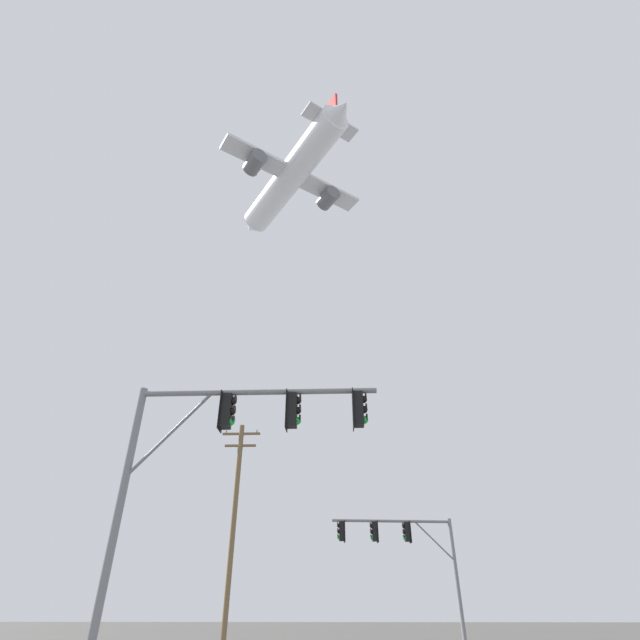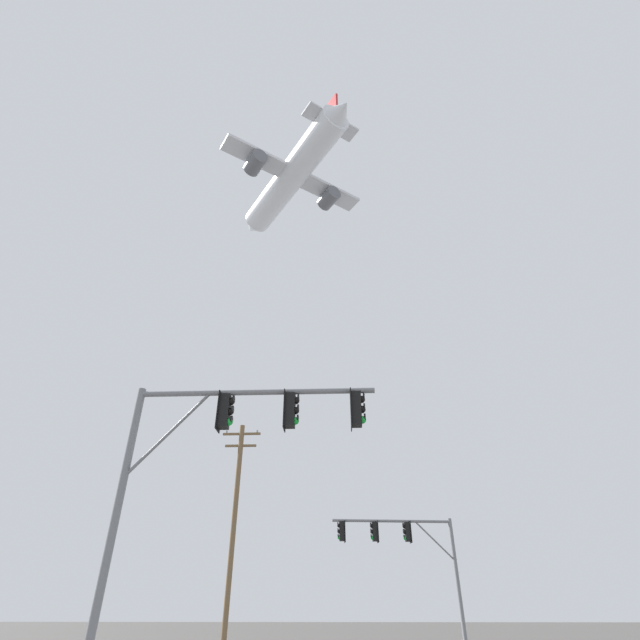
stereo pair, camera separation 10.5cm
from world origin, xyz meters
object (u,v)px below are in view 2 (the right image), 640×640
at_px(signal_pole_near, 225,442).
at_px(utility_pole, 234,518).
at_px(signal_pole_far, 404,544).
at_px(airplane, 292,176).

bearing_deg(signal_pole_near, utility_pole, 100.60).
relative_size(signal_pole_far, airplane, 0.29).
bearing_deg(airplane, utility_pole, -91.56).
bearing_deg(signal_pole_far, utility_pole, 179.61).
height_order(signal_pole_near, utility_pole, utility_pole).
bearing_deg(airplane, signal_pole_far, -59.54).
xyz_separation_m(signal_pole_near, airplane, (-2.44, 29.54, 43.12)).
relative_size(signal_pole_near, signal_pole_far, 1.06).
bearing_deg(signal_pole_near, airplane, 94.72).
distance_m(signal_pole_near, signal_pole_far, 16.26).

